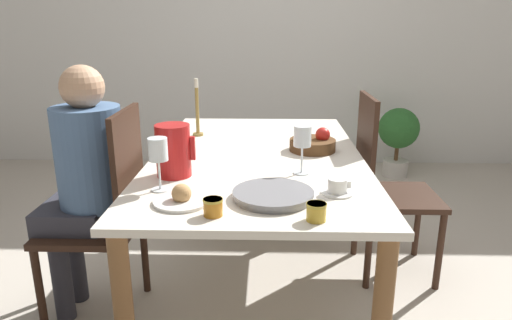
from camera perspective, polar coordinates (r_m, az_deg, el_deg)
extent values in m
plane|color=beige|center=(2.56, 0.16, -15.49)|extent=(20.00, 20.00, 0.00)
cube|color=white|center=(4.48, 0.91, 16.04)|extent=(10.00, 0.06, 2.60)
cube|color=silver|center=(2.25, 0.17, 0.33)|extent=(1.02, 1.72, 0.03)
cylinder|color=brown|center=(3.16, -7.64, -1.92)|extent=(0.07, 0.07, 0.71)
cylinder|color=brown|center=(3.15, 8.71, -2.05)|extent=(0.07, 0.07, 0.71)
cylinder|color=#331E14|center=(2.31, -25.39, -14.80)|extent=(0.04, 0.04, 0.44)
cylinder|color=#331E14|center=(2.60, -21.78, -10.69)|extent=(0.04, 0.04, 0.44)
cylinder|color=#331E14|center=(2.18, -16.32, -15.82)|extent=(0.04, 0.04, 0.44)
cylinder|color=#331E14|center=(2.48, -13.75, -11.28)|extent=(0.04, 0.04, 0.44)
cube|color=#331E14|center=(2.28, -19.89, -7.94)|extent=(0.42, 0.42, 0.03)
cube|color=#331E14|center=(2.11, -15.67, -1.19)|extent=(0.03, 0.39, 0.54)
cylinder|color=#331E14|center=(2.93, 19.54, -7.30)|extent=(0.04, 0.04, 0.44)
cylinder|color=#331E14|center=(2.61, 21.97, -10.58)|extent=(0.04, 0.04, 0.44)
cylinder|color=#331E14|center=(2.83, 12.34, -7.48)|extent=(0.04, 0.04, 0.44)
cylinder|color=#331E14|center=(2.51, 13.88, -10.96)|extent=(0.04, 0.04, 0.44)
cube|color=#331E14|center=(2.62, 17.37, -4.41)|extent=(0.42, 0.42, 0.03)
cube|color=#331E14|center=(2.49, 13.57, 1.67)|extent=(0.03, 0.39, 0.54)
cylinder|color=#33333D|center=(2.39, -23.17, -13.05)|extent=(0.09, 0.09, 0.47)
cylinder|color=#33333D|center=(2.51, -21.68, -11.29)|extent=(0.09, 0.09, 0.47)
cube|color=#33333D|center=(2.30, -21.46, -6.24)|extent=(0.30, 0.34, 0.11)
cylinder|color=#4C6B93|center=(2.18, -20.05, 0.32)|extent=(0.30, 0.30, 0.46)
sphere|color=tan|center=(2.12, -20.92, 8.53)|extent=(0.19, 0.19, 0.19)
cylinder|color=tan|center=(2.38, -20.79, 4.44)|extent=(0.25, 0.06, 0.20)
cylinder|color=red|center=(1.94, -10.31, 1.17)|extent=(0.15, 0.15, 0.22)
cube|color=red|center=(1.92, -7.90, 1.47)|extent=(0.02, 0.02, 0.10)
cone|color=red|center=(1.93, -12.14, 3.70)|extent=(0.04, 0.04, 0.04)
cylinder|color=white|center=(1.98, 5.69, -1.60)|extent=(0.07, 0.07, 0.00)
cylinder|color=white|center=(1.96, 5.74, 0.09)|extent=(0.01, 0.01, 0.12)
cylinder|color=white|center=(1.93, 5.83, 2.99)|extent=(0.08, 0.08, 0.09)
cylinder|color=white|center=(1.81, -11.85, -3.62)|extent=(0.07, 0.07, 0.00)
cylinder|color=white|center=(1.79, -11.97, -1.81)|extent=(0.01, 0.01, 0.12)
cylinder|color=white|center=(1.77, -12.17, 1.32)|extent=(0.08, 0.08, 0.09)
cylinder|color=gold|center=(1.77, -12.13, 0.71)|extent=(0.06, 0.06, 0.05)
cylinder|color=white|center=(1.77, 10.09, -4.05)|extent=(0.13, 0.13, 0.01)
cylinder|color=white|center=(1.76, 10.14, -3.13)|extent=(0.07, 0.07, 0.05)
cube|color=white|center=(1.76, 11.56, -3.05)|extent=(0.01, 0.01, 0.03)
cylinder|color=white|center=(2.31, -9.12, 1.02)|extent=(0.13, 0.13, 0.01)
cylinder|color=white|center=(2.30, -9.15, 1.74)|extent=(0.07, 0.07, 0.05)
cube|color=white|center=(2.29, -8.08, 1.80)|extent=(0.01, 0.01, 0.03)
cylinder|color=gray|center=(1.69, 2.15, -4.56)|extent=(0.30, 0.30, 0.02)
cylinder|color=gray|center=(1.69, 2.16, -4.08)|extent=(0.30, 0.30, 0.01)
cylinder|color=white|center=(1.68, -9.25, -5.09)|extent=(0.21, 0.21, 0.01)
sphere|color=tan|center=(1.67, -9.30, -4.16)|extent=(0.07, 0.07, 0.07)
cylinder|color=#C67A1E|center=(1.55, -5.40, -5.90)|extent=(0.06, 0.06, 0.06)
cylinder|color=gold|center=(1.54, -5.42, -4.99)|extent=(0.07, 0.07, 0.01)
cylinder|color=gold|center=(1.52, 7.55, -6.46)|extent=(0.06, 0.06, 0.06)
cylinder|color=gold|center=(1.51, 7.58, -5.54)|extent=(0.07, 0.07, 0.01)
cylinder|color=brown|center=(2.32, 7.07, 1.87)|extent=(0.23, 0.23, 0.06)
sphere|color=red|center=(2.33, 8.34, 3.16)|extent=(0.07, 0.07, 0.07)
sphere|color=gold|center=(2.30, 5.83, 3.10)|extent=(0.07, 0.07, 0.07)
cylinder|color=olive|center=(2.64, -7.25, 3.21)|extent=(0.06, 0.06, 0.01)
cylinder|color=olive|center=(2.62, -7.36, 6.14)|extent=(0.02, 0.02, 0.26)
cylinder|color=beige|center=(2.59, -7.49, 9.51)|extent=(0.02, 0.02, 0.05)
cylinder|color=beige|center=(4.40, 16.99, -0.95)|extent=(0.23, 0.23, 0.15)
cylinder|color=brown|center=(4.36, 17.16, 0.90)|extent=(0.04, 0.04, 0.15)
sphere|color=#2D6B2D|center=(4.30, 17.42, 3.81)|extent=(0.36, 0.36, 0.36)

